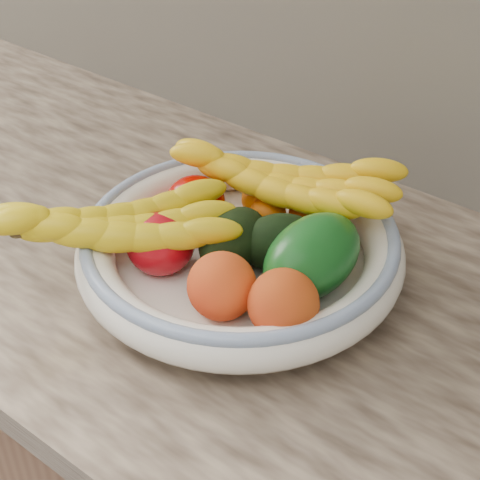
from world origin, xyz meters
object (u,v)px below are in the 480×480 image
(fruit_bowl, at_px, (240,248))
(green_mango, at_px, (312,257))
(banana_bunch_back, at_px, (281,188))
(banana_bunch_front, at_px, (115,231))

(fruit_bowl, bearing_deg, green_mango, 3.89)
(banana_bunch_back, bearing_deg, banana_bunch_front, -135.99)
(fruit_bowl, xyz_separation_m, banana_bunch_back, (-0.00, 0.09, 0.04))
(green_mango, relative_size, banana_bunch_front, 0.45)
(fruit_bowl, relative_size, green_mango, 2.89)
(banana_bunch_back, bearing_deg, green_mango, -56.03)
(fruit_bowl, distance_m, banana_bunch_front, 0.15)
(fruit_bowl, xyz_separation_m, green_mango, (0.10, 0.01, 0.03))
(green_mango, height_order, banana_bunch_front, green_mango)
(banana_bunch_back, height_order, banana_bunch_front, banana_bunch_back)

